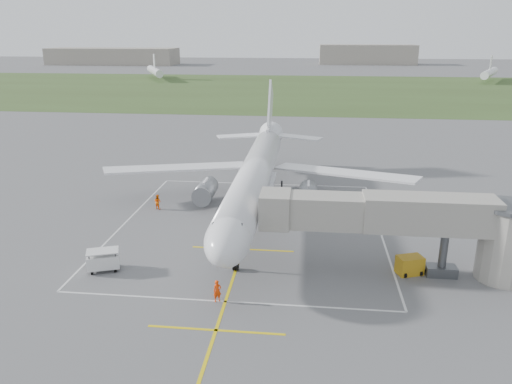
# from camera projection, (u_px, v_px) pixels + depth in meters

# --- Properties ---
(ground) EXTENTS (700.00, 700.00, 0.00)m
(ground) POSITION_uv_depth(u_px,v_px,m) (254.00, 214.00, 58.37)
(ground) COLOR #57585A
(ground) RESTS_ON ground
(grass_strip) EXTENTS (700.00, 120.00, 0.02)m
(grass_strip) POSITION_uv_depth(u_px,v_px,m) (295.00, 90.00, 181.27)
(grass_strip) COLOR #354920
(grass_strip) RESTS_ON ground
(apron_markings) EXTENTS (28.20, 60.00, 0.01)m
(apron_markings) POSITION_uv_depth(u_px,v_px,m) (248.00, 233.00, 52.87)
(apron_markings) COLOR yellow
(apron_markings) RESTS_ON ground
(airliner) EXTENTS (38.93, 46.75, 13.52)m
(airliner) POSITION_uv_depth(u_px,v_px,m) (255.00, 176.00, 57.73)
(airliner) COLOR silver
(airliner) RESTS_ON ground
(jet_bridge) EXTENTS (23.40, 5.00, 7.20)m
(jet_bridge) POSITION_uv_depth(u_px,v_px,m) (419.00, 224.00, 42.48)
(jet_bridge) COLOR gray
(jet_bridge) RESTS_ON ground
(gpu_unit) EXTENTS (2.52, 2.12, 1.63)m
(gpu_unit) POSITION_uv_depth(u_px,v_px,m) (410.00, 265.00, 43.77)
(gpu_unit) COLOR #B68516
(gpu_unit) RESTS_ON ground
(baggage_cart) EXTENTS (3.15, 2.50, 1.92)m
(baggage_cart) POSITION_uv_depth(u_px,v_px,m) (103.00, 260.00, 44.33)
(baggage_cart) COLOR silver
(baggage_cart) RESTS_ON ground
(ramp_worker_nose) EXTENTS (0.78, 0.70, 1.81)m
(ramp_worker_nose) POSITION_uv_depth(u_px,v_px,m) (217.00, 291.00, 39.25)
(ramp_worker_nose) COLOR #EC3B07
(ramp_worker_nose) RESTS_ON ground
(ramp_worker_wing) EXTENTS (1.09, 0.99, 1.81)m
(ramp_worker_wing) POSITION_uv_depth(u_px,v_px,m) (158.00, 202.00, 59.72)
(ramp_worker_wing) COLOR #F96407
(ramp_worker_wing) RESTS_ON ground
(distant_hangars) EXTENTS (345.00, 49.00, 12.00)m
(distant_hangars) POSITION_uv_depth(u_px,v_px,m) (277.00, 56.00, 309.19)
(distant_hangars) COLOR gray
(distant_hangars) RESTS_ON ground
(distant_aircraft) EXTENTS (159.18, 36.88, 8.85)m
(distant_aircraft) POSITION_uv_depth(u_px,v_px,m) (319.00, 72.00, 214.14)
(distant_aircraft) COLOR silver
(distant_aircraft) RESTS_ON ground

